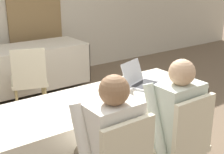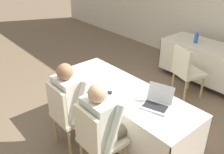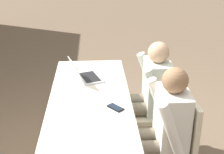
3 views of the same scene
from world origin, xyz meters
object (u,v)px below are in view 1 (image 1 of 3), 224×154
laptop (141,81)px  chair_far_spare (29,78)px  person_checkered_shirt (107,142)px  cell_phone (105,109)px  chair_near_right (179,142)px  person_white_shirt (171,119)px

laptop → chair_far_spare: 1.59m
chair_far_spare → person_checkered_shirt: size_ratio=0.78×
laptop → person_checkered_shirt: 1.03m
laptop → chair_far_spare: bearing=93.1°
chair_far_spare → cell_phone: bearing=107.0°
chair_near_right → person_white_shirt: 0.19m
chair_near_right → person_checkered_shirt: 0.65m
chair_near_right → person_checkered_shirt: size_ratio=0.78×
chair_near_right → chair_far_spare: (-0.37, 2.17, 0.00)m
cell_phone → chair_near_right: (0.40, -0.45, -0.22)m
cell_phone → person_checkered_shirt: size_ratio=0.14×
laptop → chair_near_right: laptop is taller
cell_phone → person_checkered_shirt: (-0.22, -0.35, -0.06)m
chair_near_right → person_white_shirt: bearing=-90.0°
laptop → person_checkered_shirt: size_ratio=0.33×
chair_far_spare → laptop: bearing=129.6°
chair_near_right → person_white_shirt: person_white_shirt is taller
cell_phone → chair_near_right: 0.64m
person_white_shirt → laptop: bearing=-108.9°
laptop → cell_phone: size_ratio=2.40×
person_white_shirt → chair_near_right: bearing=90.0°
person_checkered_shirt → person_white_shirt: bearing=-180.0°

